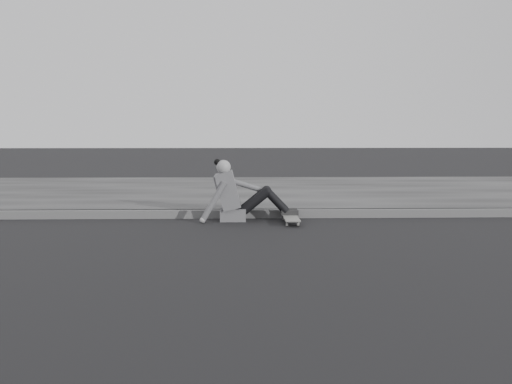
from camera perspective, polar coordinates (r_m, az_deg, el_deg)
ground at (r=5.85m, az=-7.14°, el=-6.37°), size 80.00×80.00×0.00m
curb at (r=8.37m, az=-5.48°, el=-2.19°), size 24.00×0.16×0.12m
sidewalk at (r=11.36m, az=-4.48°, el=-0.02°), size 24.00×6.00×0.12m
skateboard at (r=7.88m, az=3.50°, el=-2.60°), size 0.20×0.78×0.09m
seated_woman at (r=8.06m, az=-1.85°, el=-0.33°), size 1.38×0.46×0.88m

